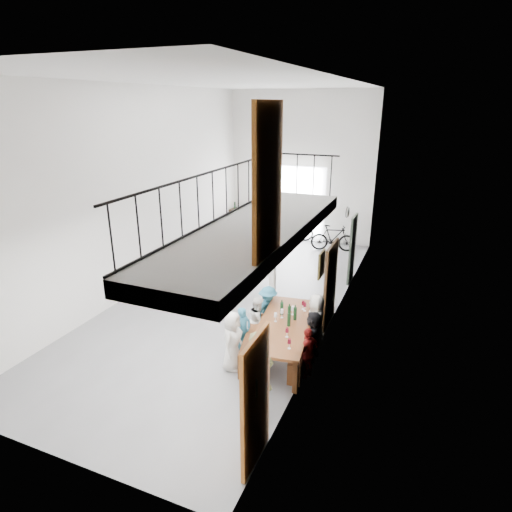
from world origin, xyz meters
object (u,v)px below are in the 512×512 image
at_px(bench_inner, 257,338).
at_px(side_bench, 172,268).
at_px(host_standing, 257,375).
at_px(bicycle_near, 291,229).
at_px(serving_counter, 254,223).
at_px(oak_barrel, 233,229).
at_px(tasting_table, 284,327).

distance_m(bench_inner, side_bench, 5.02).
bearing_deg(host_standing, bicycle_near, 88.23).
bearing_deg(serving_counter, bicycle_near, -1.39).
relative_size(oak_barrel, bicycle_near, 0.58).
height_order(bench_inner, oak_barrel, oak_barrel).
xyz_separation_m(host_standing, bicycle_near, (-2.50, 9.53, -0.31)).
relative_size(bench_inner, oak_barrel, 2.31).
bearing_deg(bench_inner, serving_counter, 100.32).
relative_size(tasting_table, host_standing, 1.73).
xyz_separation_m(bench_inner, serving_counter, (-3.30, 7.71, 0.25)).
xyz_separation_m(bench_inner, host_standing, (0.77, -1.86, 0.49)).
height_order(tasting_table, side_bench, tasting_table).
height_order(oak_barrel, serving_counter, serving_counter).
relative_size(oak_barrel, serving_counter, 0.51).
relative_size(tasting_table, oak_barrel, 2.63).
relative_size(tasting_table, serving_counter, 1.35).
bearing_deg(host_standing, side_bench, 118.47).
relative_size(bench_inner, host_standing, 1.51).
bearing_deg(side_bench, serving_counter, 81.02).
relative_size(tasting_table, side_bench, 1.83).
relative_size(side_bench, bicycle_near, 0.84).
xyz_separation_m(tasting_table, oak_barrel, (-4.38, 6.78, -0.21)).
bearing_deg(bench_inner, tasting_table, -21.03).
height_order(serving_counter, bicycle_near, serving_counter).
bearing_deg(side_bench, oak_barrel, 85.04).
distance_m(tasting_table, side_bench, 5.63).
distance_m(serving_counter, bicycle_near, 1.57).
bearing_deg(tasting_table, bicycle_near, 99.58).
distance_m(side_bench, serving_counter, 4.81).
height_order(side_bench, oak_barrel, oak_barrel).
relative_size(tasting_table, bicycle_near, 1.53).
xyz_separation_m(serving_counter, host_standing, (4.07, -9.58, 0.25)).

